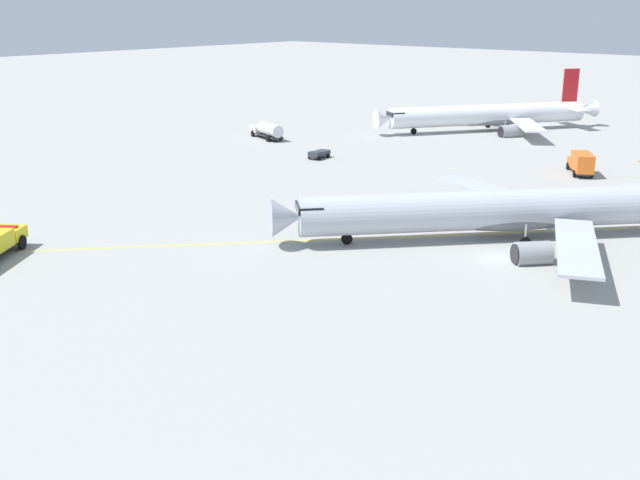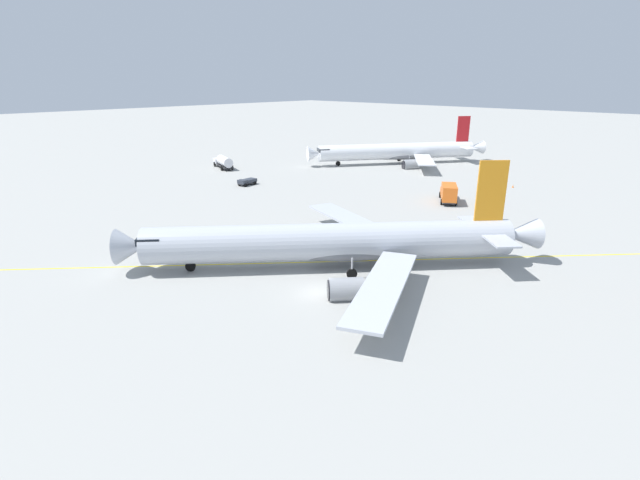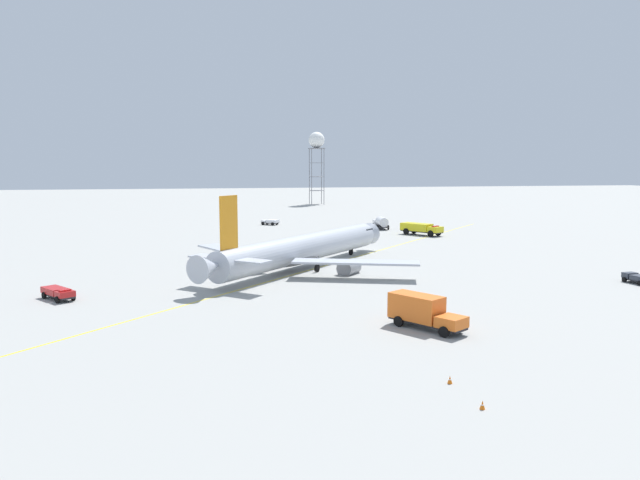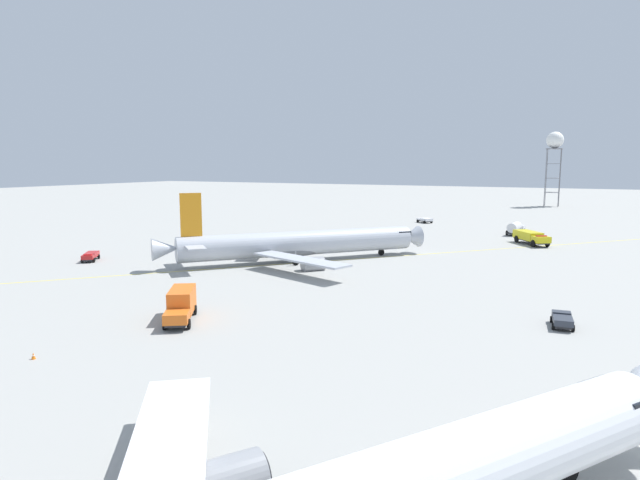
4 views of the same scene
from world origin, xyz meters
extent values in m
plane|color=#9E9E99|center=(0.00, 0.00, 0.00)|extent=(600.00, 600.00, 0.00)
cylinder|color=#B2B7C1|center=(5.68, 3.88, 2.97)|extent=(32.20, 29.28, 3.97)
cone|color=#B2B7C1|center=(-10.00, 17.83, 2.97)|extent=(4.75, 4.81, 3.77)
cone|color=#B2B7C1|center=(21.58, -10.27, 3.27)|extent=(5.23, 5.18, 3.38)
cube|color=black|center=(-8.35, 16.37, 3.87)|extent=(4.04, 4.12, 0.70)
ellipsoid|color=slate|center=(7.16, 2.56, 1.88)|extent=(13.02, 12.14, 2.19)
cube|color=orange|center=(18.68, -7.70, 8.25)|extent=(2.55, 2.31, 6.57)
cube|color=#B2B7C1|center=(16.54, -10.10, 3.77)|extent=(5.17, 5.36, 0.20)
cube|color=#B2B7C1|center=(20.82, -5.29, 3.77)|extent=(5.17, 5.36, 0.20)
cube|color=#B2B7C1|center=(1.51, -6.41, 2.28)|extent=(16.85, 10.33, 0.28)
cube|color=#B2B7C1|center=(15.42, 9.21, 2.28)|extent=(8.65, 17.19, 0.28)
cylinder|color=gray|center=(1.00, -2.56, 0.88)|extent=(3.95, 3.87, 2.30)
cylinder|color=black|center=(-0.25, -1.45, 0.88)|extent=(1.41, 1.56, 1.95)
cylinder|color=gray|center=(11.53, 9.27, 0.88)|extent=(3.95, 3.87, 2.30)
cylinder|color=black|center=(10.28, 10.38, 0.88)|extent=(1.41, 1.56, 1.95)
cylinder|color=#9EA0A5|center=(-5.55, 13.88, 1.41)|extent=(0.20, 0.20, 1.73)
cylinder|color=black|center=(-5.55, 13.88, 0.55)|extent=(1.02, 0.96, 1.10)
cylinder|color=#9EA0A5|center=(4.90, 0.03, 1.41)|extent=(0.20, 0.20, 1.73)
cylinder|color=black|center=(4.90, 0.03, 0.55)|extent=(1.02, 0.96, 1.10)
cylinder|color=#9EA0A5|center=(9.41, 5.09, 1.41)|extent=(0.20, 0.20, 1.73)
cylinder|color=black|center=(9.41, 5.09, 0.55)|extent=(1.02, 0.96, 1.10)
cylinder|color=white|center=(66.08, 37.53, 3.00)|extent=(34.08, 24.62, 3.74)
cone|color=white|center=(49.09, 48.96, 3.00)|extent=(4.47, 4.62, 3.55)
cone|color=white|center=(83.32, 25.93, 3.30)|extent=(5.09, 4.87, 3.17)
cube|color=black|center=(50.91, 47.73, 3.84)|extent=(3.76, 3.97, 0.70)
ellipsoid|color=gray|center=(67.68, 36.45, 1.97)|extent=(13.39, 10.54, 2.05)
cube|color=red|center=(80.15, 28.06, 7.92)|extent=(2.79, 1.99, 6.11)
cube|color=white|center=(78.37, 25.40, 3.75)|extent=(4.89, 5.52, 0.20)
cube|color=white|center=(81.94, 30.71, 3.75)|extent=(4.89, 5.52, 0.20)
cube|color=white|center=(63.19, 28.08, 2.35)|extent=(14.34, 12.07, 0.28)
cube|color=white|center=(73.74, 43.77, 2.35)|extent=(7.44, 15.61, 0.28)
cylinder|color=gray|center=(62.71, 31.14, 0.85)|extent=(4.36, 4.06, 2.49)
cylinder|color=black|center=(61.19, 32.17, 0.85)|extent=(1.30, 1.84, 2.11)
cylinder|color=gray|center=(70.72, 43.05, 0.85)|extent=(4.36, 4.06, 2.49)
cylinder|color=black|center=(69.20, 44.08, 0.85)|extent=(1.30, 1.84, 2.11)
cylinder|color=#9EA0A5|center=(53.92, 45.70, 1.45)|extent=(0.20, 0.20, 1.80)
cylinder|color=black|center=(53.92, 45.70, 0.55)|extent=(1.08, 0.86, 1.10)
cylinder|color=#9EA0A5|center=(65.85, 33.74, 1.45)|extent=(0.20, 0.20, 1.80)
cylinder|color=black|center=(65.85, 33.74, 0.55)|extent=(1.08, 0.86, 1.10)
cylinder|color=#9EA0A5|center=(69.50, 39.16, 1.45)|extent=(0.20, 0.20, 1.80)
cylinder|color=black|center=(69.50, 39.16, 0.55)|extent=(1.08, 0.86, 1.10)
cube|color=#232326|center=(40.98, 9.39, 0.60)|extent=(7.48, 5.80, 0.20)
cube|color=orange|center=(43.23, 10.85, 1.20)|extent=(3.18, 3.18, 1.00)
cube|color=black|center=(44.11, 11.42, 1.35)|extent=(1.12, 1.67, 0.56)
cube|color=orange|center=(39.94, 8.72, 1.90)|extent=(5.58, 4.73, 2.40)
cylinder|color=black|center=(42.60, 11.82, 0.50)|extent=(0.99, 0.78, 1.00)
cylinder|color=black|center=(43.86, 9.88, 0.50)|extent=(0.99, 0.78, 1.00)
cylinder|color=black|center=(38.30, 9.03, 0.50)|extent=(0.99, 0.78, 1.00)
cylinder|color=black|center=(39.56, 7.10, 0.50)|extent=(0.99, 0.78, 1.00)
cube|color=#232326|center=(25.68, 44.15, 0.42)|extent=(3.91, 1.91, 0.20)
cube|color=#2D333D|center=(24.38, 43.99, 0.87)|extent=(1.33, 1.85, 0.70)
cube|color=black|center=(23.92, 43.93, 0.97)|extent=(0.26, 1.45, 0.39)
cube|color=#2D333D|center=(26.34, 44.23, 0.82)|extent=(2.62, 2.01, 0.60)
cylinder|color=black|center=(24.48, 43.13, 0.32)|extent=(0.67, 0.36, 0.64)
cylinder|color=black|center=(24.27, 44.85, 0.32)|extent=(0.67, 0.36, 0.64)
cylinder|color=black|center=(26.98, 43.43, 0.32)|extent=(0.67, 0.36, 0.64)
cylinder|color=black|center=(26.77, 45.15, 0.32)|extent=(0.67, 0.36, 0.64)
cube|color=#232326|center=(33.24, 62.71, 0.65)|extent=(4.95, 9.11, 0.20)
cube|color=silver|center=(34.33, 65.78, 1.30)|extent=(3.12, 3.08, 1.10)
cube|color=black|center=(34.70, 66.82, 1.47)|extent=(1.98, 0.76, 0.62)
cylinder|color=silver|center=(32.81, 61.48, 1.81)|extent=(4.11, 6.67, 2.12)
cylinder|color=black|center=(33.12, 66.06, 0.55)|extent=(0.63, 1.13, 1.10)
cylinder|color=black|center=(35.44, 65.24, 0.55)|extent=(0.63, 1.13, 1.10)
cylinder|color=black|center=(31.13, 60.43, 0.55)|extent=(0.63, 1.13, 1.10)
cylinder|color=black|center=(33.45, 59.61, 0.55)|extent=(0.63, 1.13, 1.10)
cube|color=yellow|center=(8.41, 3.52, 0.00)|extent=(120.84, 109.85, 0.01)
cone|color=orange|center=(54.67, 5.78, 0.28)|extent=(0.36, 0.36, 0.55)
cylinder|color=white|center=(54.67, 5.78, 0.30)|extent=(0.22, 0.22, 0.06)
cone|color=orange|center=(59.30, 5.96, 0.28)|extent=(0.36, 0.36, 0.55)
cylinder|color=white|center=(59.30, 5.96, 0.30)|extent=(0.22, 0.22, 0.06)
camera|label=1|loc=(-61.76, -30.55, 22.78)|focal=42.72mm
camera|label=2|loc=(-30.06, -28.96, 19.70)|focal=26.67mm
camera|label=3|loc=(93.05, -11.21, 15.30)|focal=34.02mm
camera|label=4|loc=(81.80, 45.69, 15.89)|focal=30.11mm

